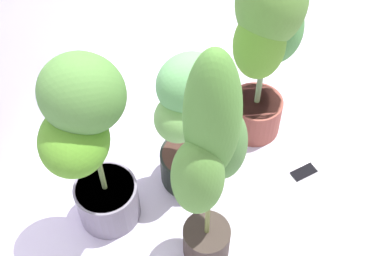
{
  "coord_description": "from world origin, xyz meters",
  "views": [
    {
      "loc": [
        -1.2,
        -0.28,
        1.83
      ],
      "look_at": [
        -0.07,
        0.05,
        0.41
      ],
      "focal_mm": 46.73,
      "sensor_mm": 36.0,
      "label": 1
    }
  ],
  "objects_px": {
    "potted_plant_back_left": "(89,143)",
    "cell_phone": "(304,172)",
    "potted_plant_front_right": "(267,37)",
    "potted_plant_center": "(188,124)",
    "potted_plant_front_left": "(210,162)"
  },
  "relations": [
    {
      "from": "potted_plant_front_left",
      "to": "cell_phone",
      "type": "distance_m",
      "value": 0.82
    },
    {
      "from": "potted_plant_front_right",
      "to": "potted_plant_front_left",
      "type": "relative_size",
      "value": 0.87
    },
    {
      "from": "cell_phone",
      "to": "potted_plant_front_right",
      "type": "bearing_deg",
      "value": 7.32
    },
    {
      "from": "potted_plant_center",
      "to": "cell_phone",
      "type": "distance_m",
      "value": 0.63
    },
    {
      "from": "potted_plant_front_right",
      "to": "potted_plant_center",
      "type": "relative_size",
      "value": 1.31
    },
    {
      "from": "potted_plant_back_left",
      "to": "potted_plant_front_right",
      "type": "relative_size",
      "value": 0.95
    },
    {
      "from": "potted_plant_back_left",
      "to": "potted_plant_center",
      "type": "xyz_separation_m",
      "value": [
        0.28,
        -0.27,
        -0.13
      ]
    },
    {
      "from": "potted_plant_front_left",
      "to": "potted_plant_back_left",
      "type": "bearing_deg",
      "value": 86.21
    },
    {
      "from": "potted_plant_front_right",
      "to": "potted_plant_center",
      "type": "bearing_deg",
      "value": 149.51
    },
    {
      "from": "potted_plant_back_left",
      "to": "potted_plant_front_right",
      "type": "height_order",
      "value": "potted_plant_front_right"
    },
    {
      "from": "potted_plant_back_left",
      "to": "potted_plant_front_left",
      "type": "bearing_deg",
      "value": -93.79
    },
    {
      "from": "potted_plant_front_left",
      "to": "potted_plant_center",
      "type": "relative_size",
      "value": 1.5
    },
    {
      "from": "potted_plant_front_right",
      "to": "potted_plant_back_left",
      "type": "bearing_deg",
      "value": 143.23
    },
    {
      "from": "potted_plant_front_right",
      "to": "potted_plant_front_left",
      "type": "distance_m",
      "value": 0.68
    },
    {
      "from": "potted_plant_back_left",
      "to": "cell_phone",
      "type": "height_order",
      "value": "potted_plant_back_left"
    }
  ]
}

